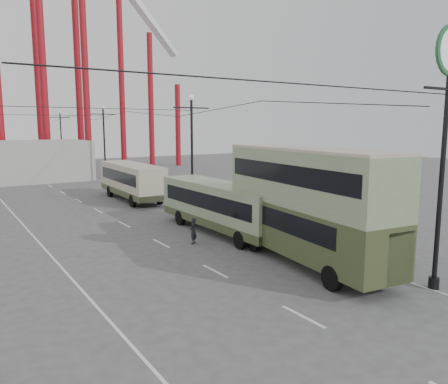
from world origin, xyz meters
TOP-DOWN VIEW (x-y plane):
  - ground at (0.00, 0.00)m, footprint 160.00×160.00m
  - road_markings at (-0.86, 19.70)m, footprint 12.52×120.00m
  - lamp_post_near at (5.60, -3.00)m, footprint 3.20×0.44m
  - lamp_post_mid at (5.60, 18.00)m, footprint 3.20×0.44m
  - lamp_post_far at (5.60, 40.00)m, footprint 3.20×0.44m
  - lamp_post_distant at (5.60, 62.00)m, footprint 3.20×0.44m
  - roller_coaster at (-2.49, 56.89)m, footprint 52.95×5.00m
  - double_decker_bus at (3.43, 2.51)m, footprint 4.04×11.07m
  - single_decker_green at (3.39, 10.30)m, footprint 2.64×11.35m
  - single_decker_cream at (3.35, 25.43)m, footprint 3.11×10.94m
  - pedestrian at (0.55, 8.89)m, footprint 0.67×0.65m

SIDE VIEW (x-z plane):
  - ground at x=0.00m, z-range 0.00..0.00m
  - road_markings at x=-0.86m, z-range 0.00..0.01m
  - pedestrian at x=0.55m, z-range 0.00..1.55m
  - single_decker_green at x=3.39m, z-range 0.21..3.41m
  - single_decker_cream at x=3.35m, z-range 0.21..3.59m
  - double_decker_bus at x=3.43m, z-range 0.35..6.16m
  - lamp_post_mid at x=5.60m, z-range 0.02..9.34m
  - lamp_post_far at x=5.60m, z-range 0.02..9.34m
  - lamp_post_distant at x=5.60m, z-range 0.02..9.34m
  - lamp_post_near at x=5.60m, z-range 2.46..13.26m
  - roller_coaster at x=-2.49m, z-range -4.82..50.66m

